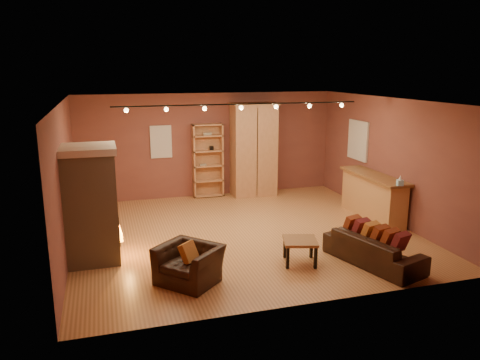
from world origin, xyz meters
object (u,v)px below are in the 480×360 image
object	(u,v)px
bar_counter	(373,196)
loveseat	(374,244)
armchair	(189,258)
coffee_table	(300,243)
armoire	(254,149)
fireplace	(92,204)
bookcase	(207,160)

from	to	relation	value
bar_counter	loveseat	xyz separation A→B (m)	(-1.45, -2.36, -0.14)
armchair	coffee_table	size ratio (longest dim) A/B	1.54
armchair	coffee_table	world-z (taller)	armchair
armoire	coffee_table	xyz separation A→B (m)	(-0.67, -4.74, -0.90)
loveseat	armchair	world-z (taller)	armchair
fireplace	bar_counter	size ratio (longest dim) A/B	0.98
bookcase	bar_counter	bearing A→B (deg)	-42.46
armoire	coffee_table	distance (m)	4.87
loveseat	armchair	distance (m)	3.31
loveseat	armchair	bearing A→B (deg)	69.67
fireplace	coffee_table	world-z (taller)	fireplace
fireplace	bar_counter	world-z (taller)	fireplace
bookcase	armoire	distance (m)	1.30
bookcase	armoire	size ratio (longest dim) A/B	0.79
bar_counter	coffee_table	xyz separation A→B (m)	(-2.69, -1.96, -0.15)
fireplace	coffee_table	xyz separation A→B (m)	(3.55, -1.21, -0.68)
bookcase	bar_counter	size ratio (longest dim) A/B	0.92
bookcase	coffee_table	distance (m)	5.03
bar_counter	armchair	xyz separation A→B (m)	(-4.75, -2.15, -0.11)
fireplace	bookcase	distance (m)	4.77
fireplace	armoire	distance (m)	5.50
coffee_table	armoire	bearing A→B (deg)	81.99
loveseat	bar_counter	bearing A→B (deg)	-48.10
fireplace	bar_counter	distance (m)	6.31
coffee_table	bar_counter	bearing A→B (deg)	35.97
fireplace	armchair	xyz separation A→B (m)	(1.49, -1.41, -0.64)
armoire	armchair	world-z (taller)	armoire
bar_counter	loveseat	size ratio (longest dim) A/B	1.12
armoire	loveseat	distance (m)	5.25
coffee_table	armchair	bearing A→B (deg)	-174.57
armoire	armchair	xyz separation A→B (m)	(-2.72, -4.93, -0.86)
coffee_table	fireplace	bearing A→B (deg)	161.13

